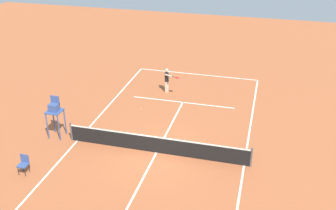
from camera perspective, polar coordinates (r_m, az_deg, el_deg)
The scene contains 7 objects.
ground_plane at distance 20.84m, azimuth -1.67°, elevation -6.86°, with size 60.00×60.00×0.00m, color #AD5933.
court_lines at distance 20.84m, azimuth -1.67°, elevation -6.85°, with size 9.19×22.43×0.01m.
tennis_net at distance 20.57m, azimuth -1.69°, elevation -5.71°, with size 9.79×0.10×1.07m.
player_serving at distance 26.99m, azimuth -0.10°, elevation 3.86°, with size 1.19×0.94×1.74m.
tennis_ball at distance 25.11m, azimuth -3.92°, elevation -0.58°, with size 0.07×0.07×0.07m, color #CCE033.
umpire_chair at distance 22.32m, azimuth -16.05°, elevation -0.78°, with size 0.80×0.80×2.41m.
courtside_chair_near at distance 20.30m, azimuth -20.11°, elevation -7.91°, with size 0.44×0.46×0.95m.
Camera 1 is at (-5.04, 16.63, 11.51)m, focal length 42.26 mm.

